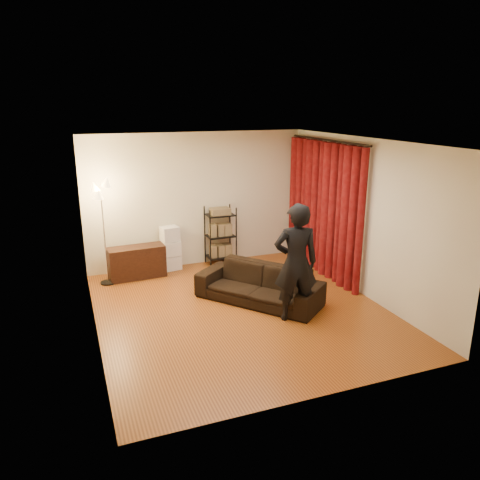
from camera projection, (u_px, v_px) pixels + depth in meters
name	position (u px, v px, depth m)	size (l,w,h in m)	color
floor	(241.00, 310.00, 7.61)	(5.00, 5.00, 0.00)	#934D19
ceiling	(241.00, 142.00, 6.85)	(5.00, 5.00, 0.00)	white
wall_back	(197.00, 200.00, 9.47)	(5.00, 5.00, 0.00)	beige
wall_front	(324.00, 288.00, 4.99)	(5.00, 5.00, 0.00)	beige
wall_left	(89.00, 246.00, 6.47)	(5.00, 5.00, 0.00)	beige
wall_right	(364.00, 218.00, 7.99)	(5.00, 5.00, 0.00)	beige
curtain_rod	(328.00, 140.00, 8.62)	(0.04, 0.04, 2.65)	black
curtain	(323.00, 209.00, 8.98)	(0.22, 2.65, 2.55)	maroon
sofa	(259.00, 284.00, 7.87)	(2.10, 0.82, 0.61)	black
person	(296.00, 263.00, 7.06)	(0.67, 0.44, 1.85)	black
media_cabinet	(137.00, 262.00, 8.95)	(1.06, 0.40, 0.62)	black
storage_boxes	(171.00, 248.00, 9.35)	(0.36, 0.29, 0.89)	silver
wire_shelf	(220.00, 236.00, 9.62)	(0.55, 0.39, 1.22)	black
floor_lamp	(104.00, 234.00, 8.47)	(0.34, 0.34, 1.91)	silver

